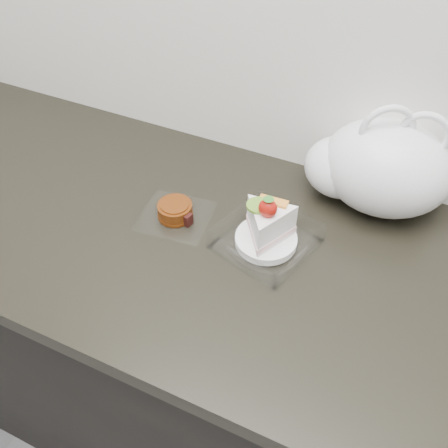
% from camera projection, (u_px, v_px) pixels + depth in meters
% --- Properties ---
extents(counter, '(2.04, 0.64, 0.90)m').
position_uv_depth(counter, '(245.00, 369.00, 1.29)').
color(counter, black).
rests_on(counter, ground).
extents(cake_tray, '(0.21, 0.21, 0.13)m').
position_uv_depth(cake_tray, '(267.00, 232.00, 0.97)').
color(cake_tray, white).
rests_on(cake_tray, counter).
extents(mooncake_wrap, '(0.16, 0.15, 0.03)m').
position_uv_depth(mooncake_wrap, '(176.00, 212.00, 1.04)').
color(mooncake_wrap, white).
rests_on(mooncake_wrap, counter).
extents(plastic_bag, '(0.34, 0.27, 0.24)m').
position_uv_depth(plastic_bag, '(377.00, 167.00, 1.01)').
color(plastic_bag, white).
rests_on(plastic_bag, counter).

